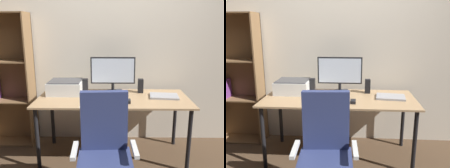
% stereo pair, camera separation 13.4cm
% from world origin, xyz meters
% --- Properties ---
extents(ground_plane, '(12.00, 12.00, 0.00)m').
position_xyz_m(ground_plane, '(0.00, 0.00, 0.00)').
color(ground_plane, '#4C3826').
extents(back_wall, '(6.40, 0.10, 2.60)m').
position_xyz_m(back_wall, '(0.00, 0.54, 1.30)').
color(back_wall, beige).
rests_on(back_wall, ground).
extents(desk, '(1.73, 0.73, 0.74)m').
position_xyz_m(desk, '(0.00, 0.00, 0.66)').
color(desk, tan).
rests_on(desk, ground).
extents(monitor, '(0.54, 0.20, 0.44)m').
position_xyz_m(monitor, '(-0.01, 0.22, 0.99)').
color(monitor, black).
rests_on(monitor, desk).
extents(keyboard, '(0.29, 0.12, 0.02)m').
position_xyz_m(keyboard, '(-0.05, -0.19, 0.75)').
color(keyboard, silver).
rests_on(keyboard, desk).
extents(mouse, '(0.06, 0.10, 0.03)m').
position_xyz_m(mouse, '(0.16, -0.18, 0.76)').
color(mouse, black).
rests_on(mouse, desk).
extents(coffee_mug, '(0.09, 0.07, 0.10)m').
position_xyz_m(coffee_mug, '(0.07, -0.01, 0.79)').
color(coffee_mug, black).
rests_on(coffee_mug, desk).
extents(laptop, '(0.34, 0.26, 0.02)m').
position_xyz_m(laptop, '(0.59, 0.03, 0.75)').
color(laptop, '#99999E').
rests_on(laptop, desk).
extents(speaker_left, '(0.06, 0.07, 0.17)m').
position_xyz_m(speaker_left, '(-0.35, 0.22, 0.82)').
color(speaker_left, black).
rests_on(speaker_left, desk).
extents(speaker_right, '(0.06, 0.07, 0.17)m').
position_xyz_m(speaker_right, '(0.33, 0.22, 0.82)').
color(speaker_right, black).
rests_on(speaker_right, desk).
extents(printer, '(0.40, 0.34, 0.16)m').
position_xyz_m(printer, '(-0.58, 0.17, 0.82)').
color(printer, silver).
rests_on(printer, desk).
extents(paper_sheet, '(0.27, 0.34, 0.00)m').
position_xyz_m(paper_sheet, '(-0.21, -0.22, 0.74)').
color(paper_sheet, white).
rests_on(paper_sheet, desk).
extents(office_chair, '(0.54, 0.54, 1.01)m').
position_xyz_m(office_chair, '(-0.06, -0.83, 0.46)').
color(office_chair, silver).
rests_on(office_chair, ground).
extents(bookshelf, '(0.67, 0.28, 1.70)m').
position_xyz_m(bookshelf, '(-1.41, 0.36, 0.83)').
color(bookshelf, brown).
rests_on(bookshelf, ground).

